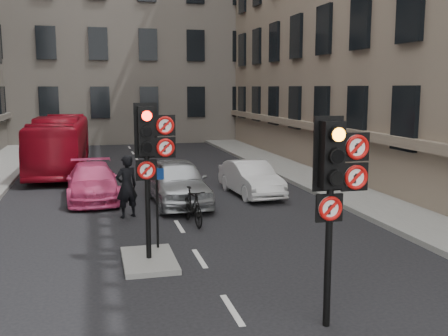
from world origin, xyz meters
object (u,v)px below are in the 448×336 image
signal_near (336,177)px  car_pink (93,182)px  car_white (251,178)px  bus_red (60,144)px  motorcycle (193,206)px  motorcyclist (127,186)px  car_silver (178,181)px  info_sign (157,197)px  signal_far (150,147)px

signal_near → car_pink: size_ratio=0.80×
car_white → bus_red: (-7.29, 7.72, 0.69)m
motorcycle → motorcyclist: 2.30m
signal_near → car_pink: bearing=108.8°
car_silver → motorcycle: size_ratio=2.51×
signal_near → car_white: (1.88, 10.87, -1.94)m
signal_near → info_sign: bearing=116.7°
car_pink → motorcycle: car_pink is taller
motorcycle → motorcyclist: size_ratio=0.93×
car_silver → car_pink: (-2.88, 1.42, -0.14)m
car_silver → motorcycle: 2.91m
signal_near → motorcycle: bearing=98.3°
car_silver → info_sign: 5.56m
signal_far → bus_red: signal_far is taller
car_white → motorcyclist: 5.33m
car_white → bus_red: bearing=129.1°
motorcyclist → car_silver: bearing=-162.1°
signal_near → info_sign: size_ratio=1.80×
car_white → motorcycle: (-2.93, -3.68, -0.09)m
motorcyclist → signal_near: bearing=86.0°
signal_far → car_pink: size_ratio=0.80×
signal_far → signal_near: bearing=-57.0°
motorcycle → car_silver: bearing=83.1°
signal_far → info_sign: signal_far is taller
car_white → motorcyclist: size_ratio=1.97×
signal_near → motorcycle: (-1.05, 7.19, -2.03)m
signal_near → motorcycle: 7.55m
motorcycle → bus_red: bearing=104.4°
car_silver → info_sign: (-1.35, -5.35, 0.62)m
car_silver → car_pink: 3.22m
car_white → motorcyclist: motorcyclist is taller
motorcyclist → motorcycle: bearing=121.7°
motorcycle → car_white: bearing=44.9°
car_silver → bus_red: 9.57m
signal_far → bus_red: 14.92m
signal_far → motorcyclist: (-0.29, 4.50, -1.72)m
car_white → car_pink: 5.84m
car_pink → info_sign: (1.53, -6.78, 0.76)m
car_pink → motorcycle: 5.19m
signal_far → car_white: size_ratio=0.92×
signal_far → bus_red: (-2.81, 14.59, -1.37)m
car_white → car_pink: size_ratio=0.87×
motorcycle → signal_near: bearing=-88.2°
car_pink → motorcyclist: motorcyclist is taller
car_silver → motorcyclist: 2.45m
signal_far → car_silver: signal_far is taller
car_silver → car_white: (2.91, 0.78, -0.14)m
signal_near → car_silver: bearing=95.9°
car_silver → signal_near: bearing=-85.2°
signal_far → motorcycle: (1.55, 3.19, -2.15)m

